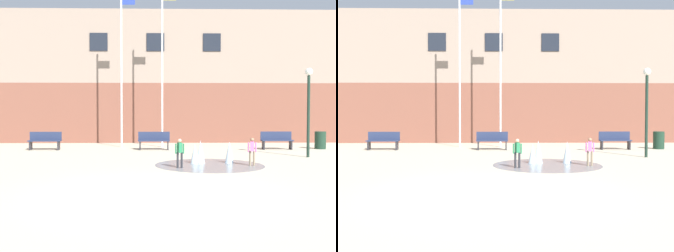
{
  "view_description": "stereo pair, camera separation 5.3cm",
  "coord_description": "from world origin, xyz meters",
  "views": [
    {
      "loc": [
        0.21,
        -8.96,
        1.84
      ],
      "look_at": [
        0.6,
        7.83,
        1.3
      ],
      "focal_mm": 42.0,
      "sensor_mm": 36.0,
      "label": 1
    },
    {
      "loc": [
        0.27,
        -8.96,
        1.84
      ],
      "look_at": [
        0.6,
        7.83,
        1.3
      ],
      "focal_mm": 42.0,
      "sensor_mm": 36.0,
      "label": 2
    }
  ],
  "objects": [
    {
      "name": "flagpole_left",
      "position": [
        -1.8,
        12.46,
        4.53
      ],
      "size": [
        0.8,
        0.1,
        8.56
      ],
      "color": "silver",
      "rests_on": "ground"
    },
    {
      "name": "flagpole_right",
      "position": [
        0.42,
        12.46,
        4.66
      ],
      "size": [
        0.8,
        0.1,
        8.82
      ],
      "color": "silver",
      "rests_on": "ground"
    },
    {
      "name": "child_with_pink_shirt",
      "position": [
        0.91,
        4.22,
        0.58
      ],
      "size": [
        0.31,
        0.24,
        0.99
      ],
      "rotation": [
        0.0,
        0.0,
        -1.26
      ],
      "color": "#28282D",
      "rests_on": "ground"
    },
    {
      "name": "park_bench_under_right_flagpole",
      "position": [
        6.23,
        10.92,
        0.48
      ],
      "size": [
        1.6,
        0.44,
        0.91
      ],
      "color": "#28282D",
      "rests_on": "ground"
    },
    {
      "name": "library_building",
      "position": [
        0.0,
        18.47,
        4.15
      ],
      "size": [
        36.0,
        6.05,
        8.3
      ],
      "color": "brown",
      "rests_on": "ground"
    },
    {
      "name": "lamp_post_right_lane",
      "position": [
        6.48,
        7.35,
        2.46
      ],
      "size": [
        0.32,
        0.32,
        3.74
      ],
      "color": "#192D23",
      "rests_on": "ground"
    },
    {
      "name": "child_in_fountain",
      "position": [
        3.48,
        4.68,
        0.58
      ],
      "size": [
        0.31,
        0.23,
        0.99
      ],
      "rotation": [
        0.0,
        0.0,
        1.36
      ],
      "color": "#89755B",
      "rests_on": "ground"
    },
    {
      "name": "trash_can",
      "position": [
        8.58,
        11.15,
        0.45
      ],
      "size": [
        0.56,
        0.56,
        0.9
      ],
      "primitive_type": "cylinder",
      "color": "#193323",
      "rests_on": "ground"
    },
    {
      "name": "ground_plane",
      "position": [
        0.0,
        0.0,
        0.0
      ],
      "size": [
        100.0,
        100.0,
        0.0
      ],
      "primitive_type": "plane",
      "color": "#BCB299"
    },
    {
      "name": "park_bench_under_left_flagpole",
      "position": [
        -5.53,
        10.89,
        0.48
      ],
      "size": [
        1.6,
        0.44,
        0.91
      ],
      "color": "#28282D",
      "rests_on": "ground"
    },
    {
      "name": "splash_fountain",
      "position": [
        2.04,
        5.28,
        0.27
      ],
      "size": [
        3.87,
        3.87,
        0.85
      ],
      "color": "gray",
      "rests_on": "ground"
    },
    {
      "name": "park_bench_center",
      "position": [
        -0.04,
        10.82,
        0.48
      ],
      "size": [
        1.6,
        0.44,
        0.91
      ],
      "color": "#28282D",
      "rests_on": "ground"
    }
  ]
}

